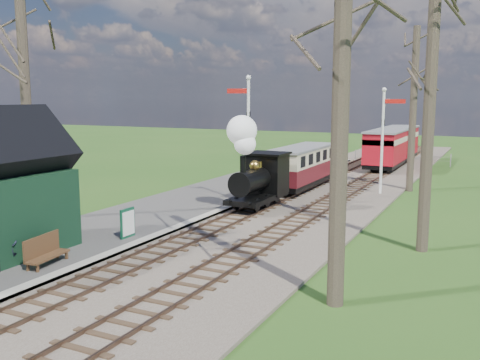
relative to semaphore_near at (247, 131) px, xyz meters
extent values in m
ellipsoid|color=#385B23|center=(-24.23, 44.00, -18.38)|extent=(57.60, 36.00, 16.20)
ellipsoid|color=#385B23|center=(-7.23, 54.00, -20.02)|extent=(64.00, 40.00, 18.00)
cube|color=brown|center=(2.07, 6.00, -3.57)|extent=(8.00, 60.00, 0.10)
cube|color=brown|center=(0.27, 6.00, -3.48)|extent=(0.07, 60.00, 0.12)
cube|color=brown|center=(1.27, 6.00, -3.48)|extent=(0.07, 60.00, 0.12)
cube|color=#38281C|center=(0.77, 6.00, -3.53)|extent=(1.60, 60.00, 0.09)
cube|color=brown|center=(2.87, 6.00, -3.48)|extent=(0.07, 60.00, 0.12)
cube|color=brown|center=(3.87, 6.00, -3.48)|extent=(0.07, 60.00, 0.12)
cube|color=#38281C|center=(3.37, 6.00, -3.53)|extent=(1.60, 60.00, 0.09)
cube|color=#474442|center=(-2.73, -2.00, -3.52)|extent=(5.00, 44.00, 0.20)
cube|color=#B2AD9E|center=(-0.43, -2.00, -3.52)|extent=(0.40, 44.00, 0.21)
cylinder|color=silver|center=(0.07, 0.00, -0.62)|extent=(0.14, 0.14, 6.00)
sphere|color=silver|center=(0.07, 0.00, 2.48)|extent=(0.24, 0.24, 0.24)
cube|color=#B7140F|center=(-0.48, 0.00, 1.88)|extent=(1.10, 0.08, 0.22)
cube|color=black|center=(0.07, 0.00, 0.78)|extent=(0.18, 0.06, 0.30)
cylinder|color=silver|center=(5.07, 6.00, -0.87)|extent=(0.14, 0.14, 5.50)
sphere|color=silver|center=(5.07, 6.00, 1.98)|extent=(0.24, 0.24, 0.24)
cube|color=#B7140F|center=(5.62, 6.00, 1.38)|extent=(1.10, 0.08, 0.22)
cube|color=black|center=(5.07, 6.00, 0.28)|extent=(0.18, 0.06, 0.30)
cylinder|color=#382D23|center=(-6.53, -7.00, 1.88)|extent=(0.41, 0.41, 11.00)
cylinder|color=#382D23|center=(7.27, -10.00, 2.38)|extent=(0.42, 0.42, 12.00)
cylinder|color=#382D23|center=(8.57, -4.00, 1.38)|extent=(0.40, 0.40, 10.00)
cylinder|color=#382D23|center=(6.27, 8.00, 0.88)|extent=(0.39, 0.39, 9.00)
cube|color=slate|center=(1.07, 20.00, -2.87)|extent=(12.60, 0.02, 0.01)
cube|color=slate|center=(1.07, 20.00, -3.17)|extent=(12.60, 0.02, 0.02)
cylinder|color=slate|center=(1.07, 20.00, -3.12)|extent=(0.08, 0.08, 1.00)
cube|color=black|center=(0.77, -0.50, -3.00)|extent=(1.61, 3.78, 0.24)
cylinder|color=black|center=(0.77, -1.07, -2.15)|extent=(1.04, 2.46, 1.04)
cube|color=black|center=(0.77, 0.63, -2.05)|extent=(1.70, 1.51, 1.89)
cylinder|color=black|center=(0.77, -2.01, -1.29)|extent=(0.26, 0.26, 0.76)
sphere|color=#B38634|center=(0.77, -0.78, -1.48)|extent=(0.49, 0.49, 0.49)
sphere|color=white|center=(0.87, -2.01, -0.40)|extent=(0.95, 0.95, 0.95)
sphere|color=white|center=(0.67, -1.92, 0.17)|extent=(1.32, 1.32, 1.32)
cylinder|color=black|center=(0.27, -1.64, -3.12)|extent=(0.09, 0.61, 0.61)
cylinder|color=black|center=(1.27, -1.64, -3.12)|extent=(0.09, 0.61, 0.61)
cube|color=black|center=(0.77, 5.50, -3.09)|extent=(1.80, 6.62, 0.28)
cube|color=#58141A|center=(0.77, 5.50, -2.52)|extent=(1.89, 6.62, 0.85)
cube|color=beige|center=(0.77, 5.50, -1.67)|extent=(1.89, 6.62, 0.85)
cube|color=slate|center=(0.77, 5.50, -1.20)|extent=(1.99, 6.81, 0.11)
cube|color=black|center=(3.37, 15.68, -3.05)|extent=(2.00, 5.27, 0.32)
cube|color=#A60D19|center=(3.37, 15.68, -2.42)|extent=(2.11, 5.27, 0.95)
cube|color=beige|center=(3.37, 15.68, -1.47)|extent=(2.11, 5.27, 0.95)
cube|color=slate|center=(3.37, 15.68, -0.95)|extent=(2.21, 5.48, 0.13)
cube|color=black|center=(3.37, 21.18, -3.05)|extent=(2.00, 5.27, 0.32)
cube|color=#A60D19|center=(3.37, 21.18, -2.42)|extent=(2.11, 5.27, 0.95)
cube|color=beige|center=(3.37, 21.18, -1.47)|extent=(2.11, 5.27, 0.95)
cube|color=slate|center=(3.37, 21.18, -0.95)|extent=(2.21, 5.48, 0.13)
cube|color=#0E432B|center=(-1.12, -7.64, -2.89)|extent=(0.09, 0.73, 1.07)
cube|color=silver|center=(-1.07, -7.64, -2.89)|extent=(0.03, 0.63, 0.87)
cube|color=#4D311B|center=(-1.28, -11.27, -3.16)|extent=(0.66, 1.62, 0.07)
cube|color=#4D311B|center=(-1.48, -11.30, -2.86)|extent=(0.27, 1.57, 0.67)
cube|color=#4D311B|center=(-1.11, -11.95, -3.31)|extent=(0.07, 0.07, 0.22)
cube|color=#4D311B|center=(-1.45, -10.60, -3.31)|extent=(0.07, 0.07, 0.22)
imported|color=#1B2131|center=(-2.11, -11.88, -2.81)|extent=(0.36, 0.49, 1.23)
camera|label=1|loc=(10.84, -22.65, 1.60)|focal=40.00mm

